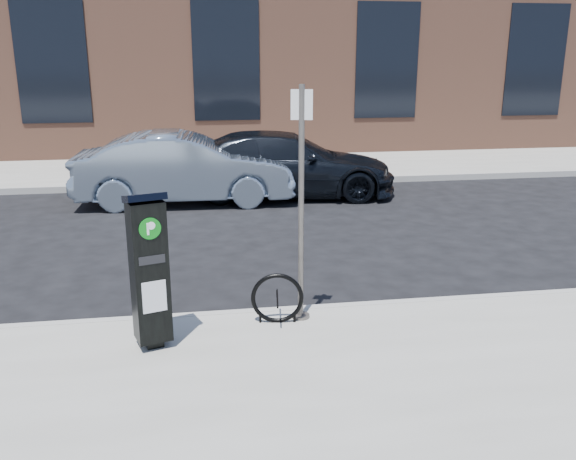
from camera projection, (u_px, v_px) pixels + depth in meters
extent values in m
plane|color=black|center=(288.00, 319.00, 7.70)|extent=(120.00, 120.00, 0.00)
cube|color=gray|center=(225.00, 149.00, 20.96)|extent=(60.00, 12.00, 0.15)
cube|color=#9E9B93|center=(288.00, 314.00, 7.66)|extent=(60.00, 0.12, 0.16)
cube|color=#9E9B93|center=(239.00, 184.00, 15.29)|extent=(60.00, 0.12, 0.16)
cube|color=brown|center=(218.00, 32.00, 22.71)|extent=(28.00, 10.00, 8.00)
cube|color=black|center=(52.00, 62.00, 17.49)|extent=(2.00, 0.06, 3.50)
cube|color=black|center=(226.00, 61.00, 18.23)|extent=(2.00, 0.06, 3.50)
cube|color=black|center=(387.00, 61.00, 18.97)|extent=(2.00, 0.06, 3.50)
cube|color=black|center=(536.00, 61.00, 19.71)|extent=(2.00, 0.06, 3.50)
cube|color=black|center=(154.00, 342.00, 6.66)|extent=(0.23, 0.23, 0.09)
cube|color=black|center=(149.00, 272.00, 6.43)|extent=(0.44, 0.41, 1.54)
cube|color=black|center=(144.00, 197.00, 6.21)|extent=(0.48, 0.45, 0.14)
cylinder|color=#086211|center=(150.00, 229.00, 6.15)|extent=(0.22, 0.08, 0.23)
cube|color=white|center=(150.00, 229.00, 6.15)|extent=(0.08, 0.03, 0.13)
cube|color=silver|center=(154.00, 297.00, 6.36)|extent=(0.24, 0.08, 0.34)
cube|color=black|center=(152.00, 260.00, 6.24)|extent=(0.26, 0.09, 0.09)
cylinder|color=#5E5A53|center=(300.00, 316.00, 7.38)|extent=(0.22, 0.22, 0.03)
cylinder|color=#5E5A53|center=(301.00, 207.00, 7.00)|extent=(0.07, 0.07, 2.76)
cube|color=silver|center=(302.00, 105.00, 6.68)|extent=(0.24, 0.07, 0.33)
torus|color=black|center=(277.00, 298.00, 7.17)|extent=(0.62, 0.13, 0.62)
cylinder|color=black|center=(260.00, 318.00, 7.23)|extent=(0.03, 0.03, 0.12)
cylinder|color=black|center=(294.00, 317.00, 7.24)|extent=(0.03, 0.03, 0.12)
imported|color=gray|center=(184.00, 168.00, 13.48)|extent=(4.81, 1.82, 1.57)
imported|color=black|center=(284.00, 164.00, 14.19)|extent=(5.32, 2.64, 1.49)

